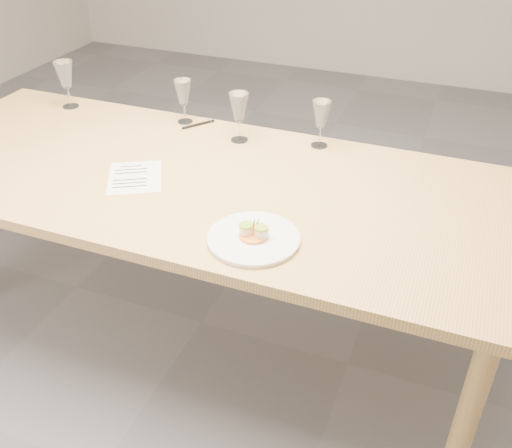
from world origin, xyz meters
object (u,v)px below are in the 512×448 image
at_px(recipe_sheet, 135,177).
at_px(dining_table, 192,190).
at_px(wine_glass_1, 183,93).
at_px(wine_glass_2, 239,108).
at_px(dinner_plate, 254,238).
at_px(ballpoint_pen, 198,124).
at_px(wine_glass_0, 65,75).
at_px(wine_glass_3, 321,115).

bearing_deg(recipe_sheet, dining_table, -1.87).
relative_size(recipe_sheet, wine_glass_1, 1.60).
relative_size(wine_glass_1, wine_glass_2, 0.94).
bearing_deg(dinner_plate, recipe_sheet, 158.90).
xyz_separation_m(dinner_plate, wine_glass_2, (-0.32, 0.65, 0.13)).
relative_size(dinner_plate, ballpoint_pen, 2.19).
bearing_deg(ballpoint_pen, wine_glass_1, 115.59).
xyz_separation_m(dining_table, wine_glass_0, (-0.82, 0.39, 0.22)).
bearing_deg(dinner_plate, wine_glass_0, 149.85).
distance_m(dining_table, wine_glass_3, 0.59).
bearing_deg(wine_glass_2, wine_glass_0, 176.93).
height_order(ballpoint_pen, wine_glass_2, wine_glass_2).
distance_m(wine_glass_0, wine_glass_2, 0.88).
height_order(dining_table, wine_glass_3, wine_glass_3).
bearing_deg(dinner_plate, wine_glass_1, 130.05).
height_order(wine_glass_1, wine_glass_3, same).
bearing_deg(dinner_plate, wine_glass_3, 89.83).
xyz_separation_m(dining_table, wine_glass_1, (-0.24, 0.43, 0.20)).
xyz_separation_m(recipe_sheet, wine_glass_2, (0.24, 0.43, 0.14)).
height_order(dining_table, wine_glass_0, wine_glass_0).
relative_size(dining_table, wine_glass_0, 11.18).
bearing_deg(wine_glass_2, wine_glass_3, 12.22).
distance_m(wine_glass_0, wine_glass_1, 0.58).
relative_size(dinner_plate, wine_glass_0, 1.35).
distance_m(recipe_sheet, wine_glass_1, 0.54).
relative_size(ballpoint_pen, wine_glass_1, 0.69).
bearing_deg(wine_glass_2, dining_table, -99.29).
bearing_deg(wine_glass_3, wine_glass_1, 178.60).
distance_m(ballpoint_pen, wine_glass_2, 0.27).
distance_m(dining_table, dinner_plate, 0.49).
height_order(dining_table, wine_glass_2, wine_glass_2).
bearing_deg(ballpoint_pen, recipe_sheet, -145.17).
bearing_deg(ballpoint_pen, dinner_plate, -106.61).
distance_m(dinner_plate, wine_glass_0, 1.40).
bearing_deg(ballpoint_pen, wine_glass_3, -53.96).
relative_size(ballpoint_pen, wine_glass_3, 0.69).
bearing_deg(wine_glass_2, wine_glass_1, 163.96).
relative_size(recipe_sheet, wine_glass_2, 1.51).
xyz_separation_m(dining_table, dinner_plate, (0.38, -0.31, 0.08)).
height_order(recipe_sheet, wine_glass_0, wine_glass_0).
bearing_deg(recipe_sheet, ballpoint_pen, 59.46).
bearing_deg(recipe_sheet, dinner_plate, -50.24).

